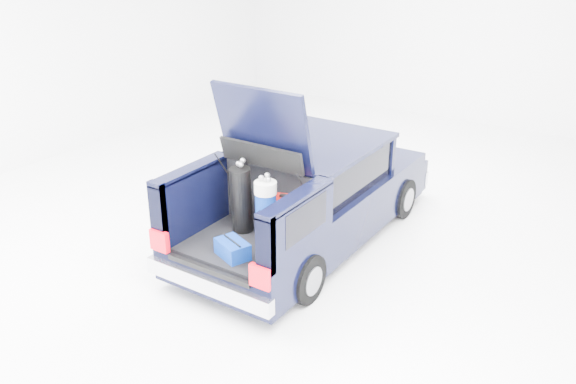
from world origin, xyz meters
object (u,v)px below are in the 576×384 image
Objects in this scene: blue_golf_bag at (266,212)px; car at (312,194)px; red_suitcase at (288,219)px; blue_duffel at (233,249)px; black_golf_bag at (242,199)px.

car is at bearing 115.21° from blue_golf_bag.
car is 7.85× the size of red_suitcase.
blue_duffel is (-0.13, -0.50, -0.31)m from blue_golf_bag.
car is 1.91m from blue_duffel.
car is at bearing 69.39° from black_golf_bag.
red_suitcase is 0.31m from blue_golf_bag.
black_golf_bag is (-0.22, -1.32, 0.36)m from car.
car reaches higher than blue_duffel.
blue_golf_bag is at bearing 97.07° from blue_duffel.
black_golf_bag reaches higher than blue_golf_bag.
blue_golf_bag is at bearing -81.43° from car.
blue_duffel is at bearing -130.91° from red_suitcase.
blue_golf_bag is (0.21, -1.41, 0.34)m from car.
car is at bearing 90.50° from red_suitcase.
red_suitcase is 0.80m from blue_duffel.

